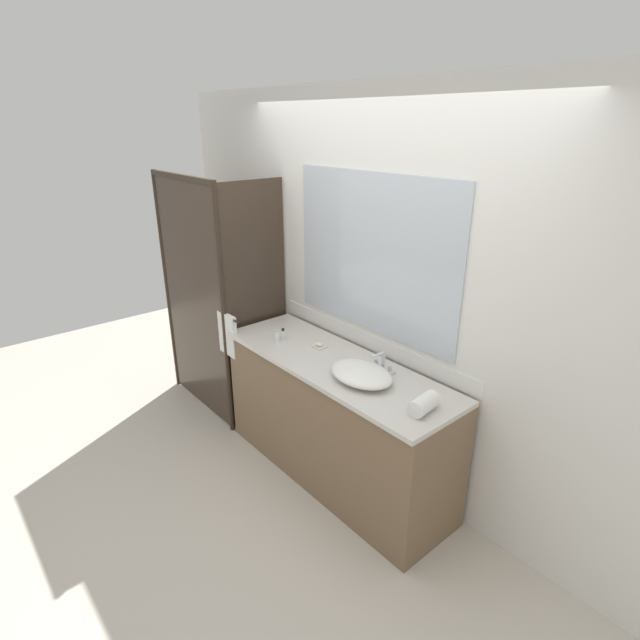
{
  "coord_description": "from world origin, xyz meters",
  "views": [
    {
      "loc": [
        2.16,
        -1.96,
        2.37
      ],
      "look_at": [
        -0.15,
        0.0,
        1.15
      ],
      "focal_mm": 27.8,
      "sensor_mm": 36.0,
      "label": 1
    }
  ],
  "objects_px": {
    "amenity_bottle_shampoo": "(277,337)",
    "amenity_bottle_body_wash": "(283,334)",
    "sink_basin": "(361,374)",
    "soap_dish": "(319,345)",
    "rolled_towel_near_edge": "(424,404)",
    "faucet": "(382,364)"
  },
  "relations": [
    {
      "from": "amenity_bottle_shampoo",
      "to": "amenity_bottle_body_wash",
      "type": "bearing_deg",
      "value": 110.46
    },
    {
      "from": "sink_basin",
      "to": "amenity_bottle_shampoo",
      "type": "distance_m",
      "value": 0.78
    },
    {
      "from": "soap_dish",
      "to": "rolled_towel_near_edge",
      "type": "height_order",
      "value": "rolled_towel_near_edge"
    },
    {
      "from": "soap_dish",
      "to": "sink_basin",
      "type": "bearing_deg",
      "value": -11.41
    },
    {
      "from": "soap_dish",
      "to": "amenity_bottle_shampoo",
      "type": "xyz_separation_m",
      "value": [
        -0.25,
        -0.17,
        0.03
      ]
    },
    {
      "from": "soap_dish",
      "to": "amenity_bottle_shampoo",
      "type": "relative_size",
      "value": 1.06
    },
    {
      "from": "sink_basin",
      "to": "faucet",
      "type": "bearing_deg",
      "value": 90.0
    },
    {
      "from": "amenity_bottle_shampoo",
      "to": "sink_basin",
      "type": "bearing_deg",
      "value": 5.0
    },
    {
      "from": "faucet",
      "to": "sink_basin",
      "type": "bearing_deg",
      "value": -90.0
    },
    {
      "from": "faucet",
      "to": "amenity_bottle_body_wash",
      "type": "distance_m",
      "value": 0.82
    },
    {
      "from": "sink_basin",
      "to": "faucet",
      "type": "height_order",
      "value": "faucet"
    },
    {
      "from": "faucet",
      "to": "amenity_bottle_shampoo",
      "type": "relative_size",
      "value": 1.79
    },
    {
      "from": "sink_basin",
      "to": "amenity_bottle_shampoo",
      "type": "xyz_separation_m",
      "value": [
        -0.78,
        -0.07,
        0.0
      ]
    },
    {
      "from": "faucet",
      "to": "amenity_bottle_shampoo",
      "type": "height_order",
      "value": "faucet"
    },
    {
      "from": "sink_basin",
      "to": "faucet",
      "type": "distance_m",
      "value": 0.19
    },
    {
      "from": "amenity_bottle_body_wash",
      "to": "rolled_towel_near_edge",
      "type": "xyz_separation_m",
      "value": [
        1.28,
        0.01,
        0.01
      ]
    },
    {
      "from": "faucet",
      "to": "soap_dish",
      "type": "height_order",
      "value": "faucet"
    },
    {
      "from": "faucet",
      "to": "amenity_bottle_shampoo",
      "type": "xyz_separation_m",
      "value": [
        -0.78,
        -0.25,
        0.0
      ]
    },
    {
      "from": "amenity_bottle_body_wash",
      "to": "rolled_towel_near_edge",
      "type": "relative_size",
      "value": 0.44
    },
    {
      "from": "soap_dish",
      "to": "amenity_bottle_body_wash",
      "type": "height_order",
      "value": "amenity_bottle_body_wash"
    },
    {
      "from": "soap_dish",
      "to": "faucet",
      "type": "bearing_deg",
      "value": 8.53
    },
    {
      "from": "faucet",
      "to": "amenity_bottle_body_wash",
      "type": "height_order",
      "value": "faucet"
    }
  ]
}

